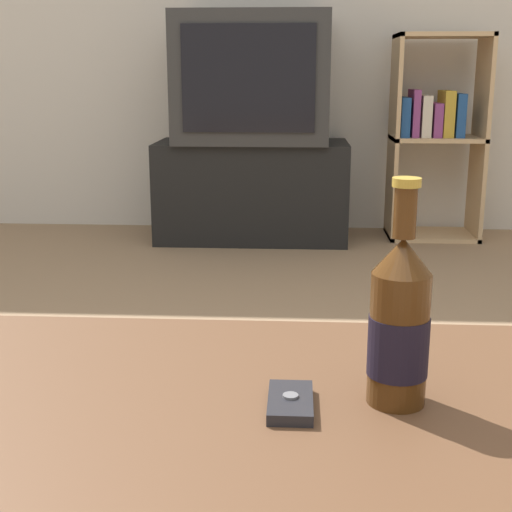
{
  "coord_description": "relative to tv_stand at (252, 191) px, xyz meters",
  "views": [
    {
      "loc": [
        0.13,
        -0.73,
        0.8
      ],
      "look_at": [
        0.07,
        0.36,
        0.52
      ],
      "focal_mm": 50.0,
      "sensor_mm": 36.0,
      "label": 1
    }
  ],
  "objects": [
    {
      "name": "tv_stand",
      "position": [
        0.0,
        0.0,
        0.0
      ],
      "size": [
        0.92,
        0.45,
        0.48
      ],
      "color": "black",
      "rests_on": "ground_plane"
    },
    {
      "name": "bookshelf",
      "position": [
        0.88,
        0.08,
        0.29
      ],
      "size": [
        0.44,
        0.3,
        0.98
      ],
      "color": "tan",
      "rests_on": "ground_plane"
    },
    {
      "name": "cell_phone",
      "position": [
        0.22,
        -2.69,
        0.19
      ],
      "size": [
        0.05,
        0.1,
        0.02
      ],
      "rotation": [
        0.0,
        0.0,
        -0.0
      ],
      "color": "#232328",
      "rests_on": "coffee_table"
    },
    {
      "name": "coffee_table",
      "position": [
        0.09,
        -2.73,
        0.12
      ],
      "size": [
        1.28,
        0.67,
        0.42
      ],
      "color": "brown",
      "rests_on": "ground_plane"
    },
    {
      "name": "beer_bottle",
      "position": [
        0.34,
        -2.67,
        0.28
      ],
      "size": [
        0.07,
        0.07,
        0.27
      ],
      "color": "#47280F",
      "rests_on": "coffee_table"
    },
    {
      "name": "television",
      "position": [
        0.0,
        -0.0,
        0.54
      ],
      "size": [
        0.72,
        0.52,
        0.59
      ],
      "color": "#2D2D2D",
      "rests_on": "tv_stand"
    }
  ]
}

